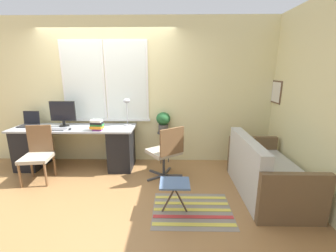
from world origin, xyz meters
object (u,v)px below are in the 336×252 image
Objects in this scene: monitor at (63,113)px; potted_plant at (163,121)px; mouse at (70,129)px; desk_chair_wooden at (38,153)px; couch_loveseat at (265,175)px; office_chair_swivel at (166,151)px; desk_lamp at (127,105)px; plant_stand at (163,137)px; book_stack at (97,125)px; keyboard at (55,129)px; laptop at (29,123)px; folding_stool at (175,185)px.

monitor reaches higher than potted_plant.
mouse is 1.65m from potted_plant.
desk_chair_wooden reaches higher than couch_loveseat.
office_chair_swivel is (2.08, 0.08, 0.02)m from desk_chair_wooden.
desk_lamp is 1.65m from desk_chair_wooden.
plant_stand is 0.31m from potted_plant.
desk_chair_wooden is 3.56m from couch_loveseat.
desk_chair_wooden is (-0.90, -0.29, -0.40)m from book_stack.
potted_plant reaches higher than office_chair_swivel.
keyboard is (-0.04, -0.27, -0.24)m from monitor.
couch_loveseat is at bearing -25.02° from desk_lamp.
laptop is 0.92m from mouse.
desk_lamp reaches higher than folding_stool.
laptop is 0.34× the size of desk_chair_wooden.
laptop is at bearing -176.01° from potted_plant.
potted_plant is (1.11, 0.47, -0.03)m from book_stack.
desk_lamp reaches higher than book_stack.
desk_lamp reaches higher than monitor.
book_stack reaches higher than couch_loveseat.
desk_chair_wooden is (-0.16, -0.30, -0.32)m from keyboard.
monitor reaches higher than plant_stand.
office_chair_swivel is 1.53m from couch_loveseat.
keyboard is at bearing 179.08° from book_stack.
couch_loveseat is at bearing -13.21° from laptop.
folding_stool is at bearing -28.17° from laptop.
laptop is 1.38m from book_stack.
monitor is at bearing -174.07° from potted_plant.
couch_loveseat is (3.33, -0.92, -0.73)m from monitor.
laptop reaches higher than mouse.
couch_loveseat is 1.96m from potted_plant.
monitor is 1.09× the size of folding_stool.
mouse is 0.48m from book_stack.
desk_chair_wooden is (-0.20, -0.57, -0.55)m from monitor.
office_chair_swivel is at bearing 98.21° from folding_stool.
monitor is (0.65, -0.02, 0.19)m from laptop.
plant_stand is (1.84, 0.46, -0.26)m from keyboard.
folding_stool is (-1.32, -0.49, 0.08)m from couch_loveseat.
potted_plant is at bearing 3.99° from laptop.
office_chair_swivel is (2.53, -0.50, -0.35)m from laptop.
plant_stand is at bearing -119.70° from office_chair_swivel.
potted_plant is at bearing 97.30° from folding_stool.
keyboard is at bearing -166.07° from plant_stand.
keyboard is 1.92m from plant_stand.
folding_stool is (0.20, -1.60, -0.15)m from plant_stand.
desk_chair_wooden is at bearing 84.36° from couch_loveseat.
keyboard is 2.38m from folding_stool.
office_chair_swivel is 0.68m from plant_stand.
monitor is 0.75× the size of plant_stand.
book_stack is 0.53× the size of folding_stool.
desk_chair_wooden is 2.08m from office_chair_swivel.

